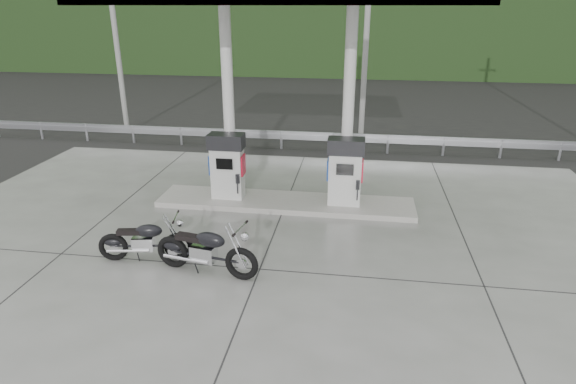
# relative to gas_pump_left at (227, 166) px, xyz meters

# --- Properties ---
(ground) EXTENTS (160.00, 160.00, 0.00)m
(ground) POSITION_rel_gas_pump_left_xyz_m (1.60, -2.50, -1.07)
(ground) COLOR black
(ground) RESTS_ON ground
(forecourt_apron) EXTENTS (18.00, 14.00, 0.02)m
(forecourt_apron) POSITION_rel_gas_pump_left_xyz_m (1.60, -2.50, -1.06)
(forecourt_apron) COLOR slate
(forecourt_apron) RESTS_ON ground
(pump_island) EXTENTS (7.00, 1.40, 0.15)m
(pump_island) POSITION_rel_gas_pump_left_xyz_m (1.60, 0.00, -0.98)
(pump_island) COLOR gray
(pump_island) RESTS_ON forecourt_apron
(gas_pump_left) EXTENTS (0.95, 0.55, 1.80)m
(gas_pump_left) POSITION_rel_gas_pump_left_xyz_m (0.00, 0.00, 0.00)
(gas_pump_left) COLOR silver
(gas_pump_left) RESTS_ON pump_island
(gas_pump_right) EXTENTS (0.95, 0.55, 1.80)m
(gas_pump_right) POSITION_rel_gas_pump_left_xyz_m (3.20, 0.00, 0.00)
(gas_pump_right) COLOR silver
(gas_pump_right) RESTS_ON pump_island
(canopy_column_left) EXTENTS (0.30, 0.30, 5.00)m
(canopy_column_left) POSITION_rel_gas_pump_left_xyz_m (0.00, 0.40, 1.60)
(canopy_column_left) COLOR white
(canopy_column_left) RESTS_ON pump_island
(canopy_column_right) EXTENTS (0.30, 0.30, 5.00)m
(canopy_column_right) POSITION_rel_gas_pump_left_xyz_m (3.20, 0.40, 1.60)
(canopy_column_right) COLOR white
(canopy_column_right) RESTS_ON pump_island
(guardrail) EXTENTS (26.00, 0.16, 1.42)m
(guardrail) POSITION_rel_gas_pump_left_xyz_m (1.60, 5.50, -0.36)
(guardrail) COLOR gray
(guardrail) RESTS_ON ground
(road) EXTENTS (60.00, 7.00, 0.01)m
(road) POSITION_rel_gas_pump_left_xyz_m (1.60, 9.00, -1.07)
(road) COLOR black
(road) RESTS_ON ground
(utility_pole_a) EXTENTS (0.22, 0.22, 8.00)m
(utility_pole_a) POSITION_rel_gas_pump_left_xyz_m (-6.40, 7.00, 2.93)
(utility_pole_a) COLOR gray
(utility_pole_a) RESTS_ON ground
(utility_pole_b) EXTENTS (0.22, 0.22, 8.00)m
(utility_pole_b) POSITION_rel_gas_pump_left_xyz_m (3.60, 7.00, 2.93)
(utility_pole_b) COLOR gray
(utility_pole_b) RESTS_ON ground
(tree_band) EXTENTS (80.00, 6.00, 6.00)m
(tree_band) POSITION_rel_gas_pump_left_xyz_m (1.60, 27.50, 1.93)
(tree_band) COLOR black
(tree_band) RESTS_ON ground
(forested_hills) EXTENTS (100.00, 40.00, 140.00)m
(forested_hills) POSITION_rel_gas_pump_left_xyz_m (1.60, 57.50, -1.07)
(forested_hills) COLOR black
(forested_hills) RESTS_ON ground
(motorcycle_left) EXTENTS (1.96, 0.92, 0.89)m
(motorcycle_left) POSITION_rel_gas_pump_left_xyz_m (-0.90, -3.45, -0.60)
(motorcycle_left) COLOR black
(motorcycle_left) RESTS_ON forecourt_apron
(motorcycle_right) EXTENTS (2.21, 1.03, 1.01)m
(motorcycle_right) POSITION_rel_gas_pump_left_xyz_m (0.56, -3.78, -0.55)
(motorcycle_right) COLOR black
(motorcycle_right) RESTS_ON forecourt_apron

